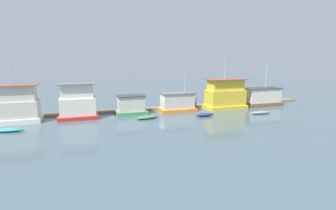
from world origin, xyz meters
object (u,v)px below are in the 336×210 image
at_px(houseboat_yellow, 225,95).
at_px(mooring_post_far_left, 196,103).
at_px(dinghy_grey, 261,112).
at_px(houseboat_white, 12,105).
at_px(houseboat_orange, 177,102).
at_px(dinghy_green, 147,117).
at_px(dinghy_teal, 7,130).
at_px(dinghy_navy, 205,115).
at_px(mooring_post_far_right, 123,107).
at_px(mooring_post_centre, 267,98).
at_px(houseboat_red, 78,103).
at_px(houseboat_green, 131,106).
at_px(houseboat_brown, 262,97).

xyz_separation_m(houseboat_yellow, mooring_post_far_left, (-4.82, 2.15, -1.51)).
xyz_separation_m(houseboat_yellow, dinghy_grey, (3.22, -6.09, -2.23)).
bearing_deg(houseboat_white, houseboat_yellow, -0.40).
xyz_separation_m(houseboat_orange, dinghy_green, (-6.34, -3.79, -1.28)).
xyz_separation_m(houseboat_white, dinghy_green, (18.76, -3.75, -2.25)).
height_order(dinghy_teal, dinghy_navy, dinghy_navy).
height_order(mooring_post_far_right, mooring_post_centre, mooring_post_far_right).
relative_size(houseboat_red, dinghy_navy, 2.00).
height_order(dinghy_navy, mooring_post_far_left, mooring_post_far_left).
xyz_separation_m(mooring_post_centre, mooring_post_far_left, (-15.90, 0.00, -0.06)).
bearing_deg(houseboat_red, dinghy_grey, -12.21).
height_order(houseboat_red, mooring_post_far_left, houseboat_red).
bearing_deg(dinghy_grey, houseboat_green, 162.17).
relative_size(houseboat_white, dinghy_navy, 2.89).
height_order(houseboat_brown, dinghy_navy, houseboat_brown).
distance_m(houseboat_orange, dinghy_navy, 5.93).
xyz_separation_m(houseboat_orange, dinghy_grey, (12.36, -6.37, -1.30)).
relative_size(houseboat_red, houseboat_orange, 0.87).
distance_m(mooring_post_far_right, mooring_post_centre, 29.27).
xyz_separation_m(houseboat_white, houseboat_orange, (25.10, 0.04, -0.97)).
bearing_deg(houseboat_green, dinghy_teal, -162.45).
bearing_deg(mooring_post_far_left, dinghy_green, -152.03).
relative_size(dinghy_grey, mooring_post_centre, 1.75).
bearing_deg(houseboat_orange, houseboat_red, -179.37).
distance_m(houseboat_green, houseboat_brown, 25.48).
xyz_separation_m(dinghy_navy, mooring_post_far_right, (-11.77, 6.98, 0.75)).
bearing_deg(mooring_post_far_right, dinghy_navy, -30.69).
height_order(houseboat_yellow, mooring_post_far_right, houseboat_yellow).
bearing_deg(mooring_post_centre, houseboat_yellow, -169.04).
distance_m(houseboat_brown, dinghy_grey, 8.22).
bearing_deg(dinghy_navy, houseboat_red, 165.40).
bearing_deg(dinghy_green, houseboat_orange, 30.88).
xyz_separation_m(houseboat_white, houseboat_brown, (42.56, -0.04, -0.85)).
distance_m(houseboat_green, houseboat_yellow, 17.19).
bearing_deg(dinghy_grey, mooring_post_far_left, 134.34).
height_order(houseboat_brown, dinghy_teal, houseboat_brown).
bearing_deg(houseboat_white, mooring_post_far_right, 6.78).
bearing_deg(dinghy_teal, mooring_post_far_left, 13.50).
height_order(houseboat_orange, mooring_post_far_left, houseboat_orange).
bearing_deg(houseboat_green, houseboat_brown, -0.59).
relative_size(houseboat_brown, dinghy_green, 2.14).
bearing_deg(houseboat_brown, houseboat_red, -179.83).
bearing_deg(dinghy_teal, mooring_post_centre, 8.82).
bearing_deg(mooring_post_far_left, houseboat_green, -172.24).
bearing_deg(houseboat_yellow, houseboat_orange, 178.26).
xyz_separation_m(houseboat_brown, mooring_post_far_right, (-26.51, 1.94, -0.63)).
bearing_deg(houseboat_red, houseboat_brown, 0.17).
height_order(houseboat_red, houseboat_orange, houseboat_orange).
relative_size(houseboat_white, dinghy_grey, 2.42).
distance_m(houseboat_yellow, dinghy_green, 16.02).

